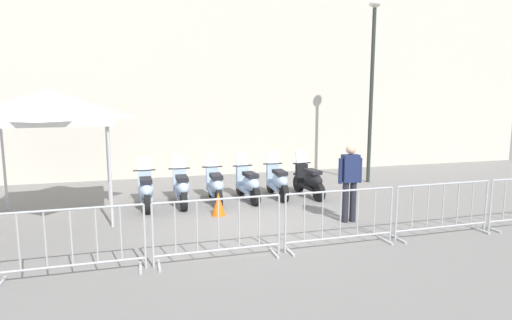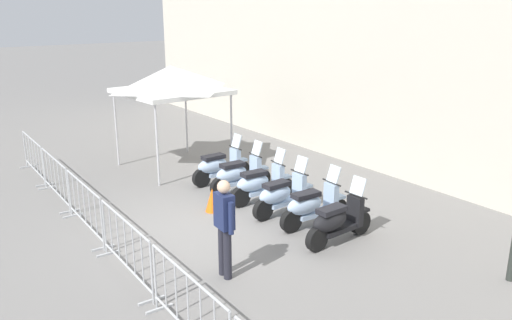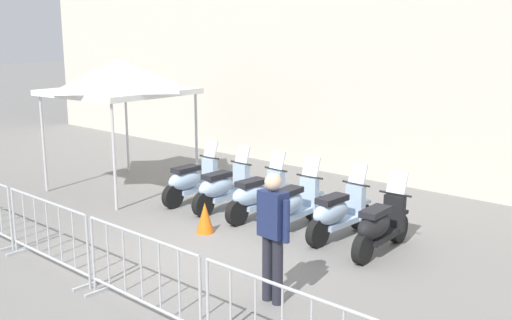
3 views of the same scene
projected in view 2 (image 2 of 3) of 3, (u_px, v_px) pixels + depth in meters
ground_plane at (199, 227)px, 10.74m from camera, size 120.00×120.00×0.00m
motorcycle_0 at (219, 166)px, 13.34m from camera, size 0.56×1.73×1.24m
motorcycle_1 at (238, 175)px, 12.67m from camera, size 0.56×1.73×1.24m
motorcycle_2 at (260, 184)px, 11.99m from camera, size 0.59×1.72×1.24m
motorcycle_3 at (282, 195)px, 11.27m from camera, size 0.56×1.72×1.24m
motorcycle_4 at (312, 206)px, 10.65m from camera, size 0.59×1.72×1.24m
motorcycle_5 at (337, 221)px, 9.87m from camera, size 0.56×1.72×1.24m
barrier_segment_0 at (34, 158)px, 13.88m from camera, size 2.14×0.60×1.07m
barrier_segment_1 at (55, 179)px, 12.12m from camera, size 2.14×0.60×1.07m
barrier_segment_2 at (85, 208)px, 10.36m from camera, size 2.14×0.60×1.07m
barrier_segment_3 at (126, 248)px, 8.61m from camera, size 2.14×0.60×1.07m
barrier_segment_4 at (188, 309)px, 6.85m from camera, size 2.14×0.60×1.07m
officer_near_row_end at (224, 223)px, 8.48m from camera, size 0.55×0.27×1.73m
canopy_tent at (171, 80)px, 14.17m from camera, size 2.63×2.63×2.91m
traffic_cone at (212, 200)px, 11.50m from camera, size 0.32×0.32×0.55m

